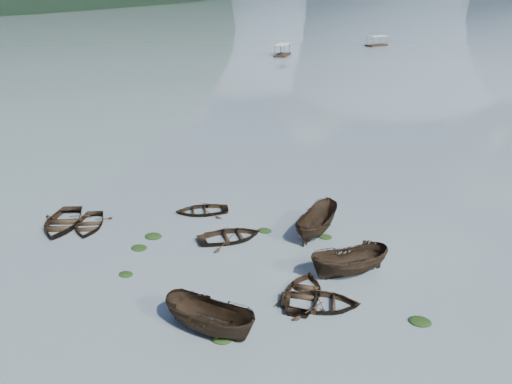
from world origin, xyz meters
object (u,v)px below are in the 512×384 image
(rowboat_3, at_px, (304,296))
(pontoon_left, at_px, (282,56))
(rowboat_0, at_px, (63,226))
(pontoon_centre, at_px, (376,46))

(rowboat_3, xyz_separation_m, pontoon_left, (-29.05, 93.49, 0.00))
(rowboat_0, relative_size, pontoon_centre, 0.75)
(pontoon_centre, bearing_deg, pontoon_left, -87.33)
(pontoon_left, bearing_deg, pontoon_centre, 53.56)
(pontoon_left, relative_size, pontoon_centre, 1.02)
(rowboat_0, xyz_separation_m, pontoon_centre, (7.05, 118.98, 0.00))
(pontoon_centre, bearing_deg, rowboat_0, -57.54)
(rowboat_3, bearing_deg, pontoon_left, -77.09)
(rowboat_3, relative_size, pontoon_left, 0.61)
(rowboat_3, height_order, pontoon_left, pontoon_left)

